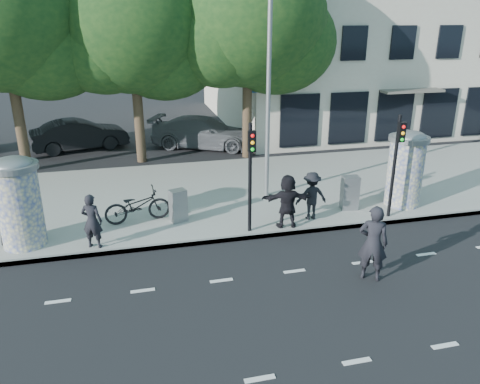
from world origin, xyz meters
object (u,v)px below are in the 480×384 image
object	(u,v)px
ped_d	(311,196)
ped_f	(287,201)
ad_column_left	(18,200)
bicycle	(137,206)
ad_column_right	(406,167)
ped_a	(9,218)
man_road	(373,243)
car_right	(204,132)
cabinet_left	(178,206)
traffic_pole_far	(396,156)
cabinet_right	(350,193)
car_mid	(80,135)
traffic_pole_near	(251,167)
ped_b	(92,221)
street_lamp	(270,67)

from	to	relation	value
ped_d	ped_f	bearing A→B (deg)	24.68
ad_column_left	bicycle	world-z (taller)	ad_column_left
ad_column_right	ped_f	world-z (taller)	ad_column_right
ad_column_right	ped_d	world-z (taller)	ad_column_right
ped_a	man_road	size ratio (longest dim) A/B	0.86
car_right	cabinet_left	bearing A→B (deg)	-169.81
traffic_pole_far	cabinet_right	xyz separation A→B (m)	(-1.01, 0.95, -1.49)
ad_column_right	ped_a	bearing A→B (deg)	-179.20
man_road	cabinet_right	xyz separation A→B (m)	(1.41, 4.13, -0.28)
ad_column_right	car_mid	bearing A→B (deg)	136.93
traffic_pole_near	ped_f	bearing A→B (deg)	3.64
man_road	car_mid	xyz separation A→B (m)	(-8.21, 14.97, -0.25)
traffic_pole_near	cabinet_left	world-z (taller)	traffic_pole_near
ped_f	bicycle	distance (m)	4.81
ped_b	car_mid	distance (m)	11.79
cabinet_left	ad_column_right	bearing A→B (deg)	-20.89
traffic_pole_near	cabinet_left	distance (m)	2.88
traffic_pole_near	man_road	distance (m)	4.15
ped_f	man_road	xyz separation A→B (m)	(1.16, -3.26, 0.01)
ped_b	ped_d	xyz separation A→B (m)	(6.82, 0.43, -0.01)
traffic_pole_near	ped_a	size ratio (longest dim) A/B	1.94
street_lamp	car_right	bearing A→B (deg)	97.43
cabinet_left	ped_b	bearing A→B (deg)	-172.08
ad_column_right	ped_f	bearing A→B (deg)	-169.74
car_mid	street_lamp	bearing A→B (deg)	-155.37
ped_a	car_mid	bearing A→B (deg)	-88.77
ad_column_right	car_mid	distance (m)	15.95
street_lamp	ped_b	bearing A→B (deg)	-155.23
ped_d	ad_column_left	bearing A→B (deg)	0.38
man_road	bicycle	size ratio (longest dim) A/B	0.97
ped_b	ped_f	xyz separation A→B (m)	(5.85, 0.02, 0.05)
ad_column_right	street_lamp	size ratio (longest dim) A/B	0.33
ad_column_left	cabinet_left	world-z (taller)	ad_column_left
ped_a	cabinet_left	xyz separation A→B (m)	(4.88, 0.58, -0.34)
ad_column_right	cabinet_left	size ratio (longest dim) A/B	2.48
ad_column_right	ped_a	xyz separation A→B (m)	(-12.73, -0.18, -0.51)
traffic_pole_far	ped_b	xyz separation A→B (m)	(-9.43, 0.06, -1.27)
ad_column_right	ped_a	distance (m)	12.74
traffic_pole_near	bicycle	xyz separation A→B (m)	(-3.33, 1.59, -1.53)
car_right	street_lamp	bearing A→B (deg)	-147.90
traffic_pole_near	ped_a	xyz separation A→B (m)	(-6.93, 0.73, -1.21)
ped_a	ped_d	world-z (taller)	ped_a
traffic_pole_near	street_lamp	size ratio (longest dim) A/B	0.42
traffic_pole_far	ped_b	bearing A→B (deg)	179.65
ped_a	ped_f	distance (m)	8.18
street_lamp	traffic_pole_far	bearing A→B (deg)	-39.88
ad_column_right	ped_a	world-z (taller)	ad_column_right
ped_f	ad_column_left	bearing A→B (deg)	3.68
traffic_pole_far	bicycle	world-z (taller)	traffic_pole_far
ped_a	man_road	bearing A→B (deg)	164.10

